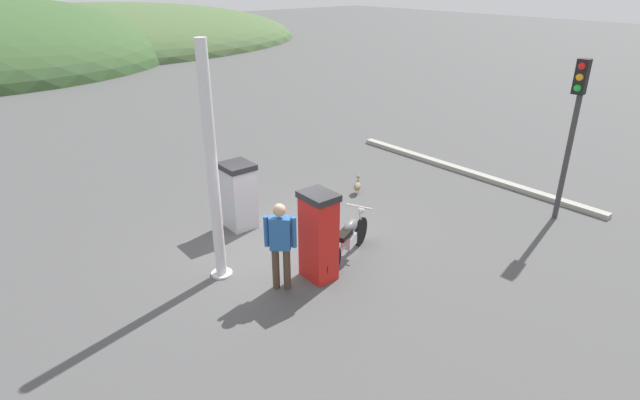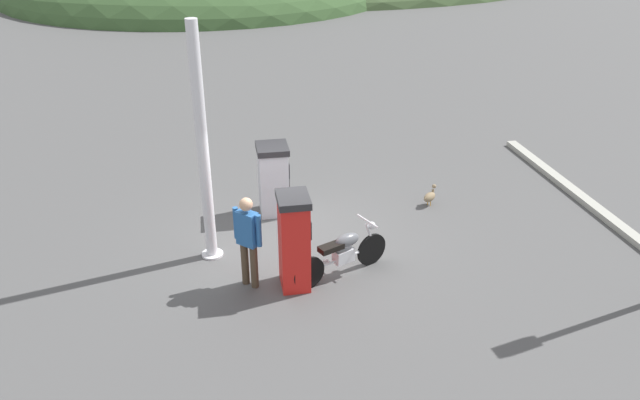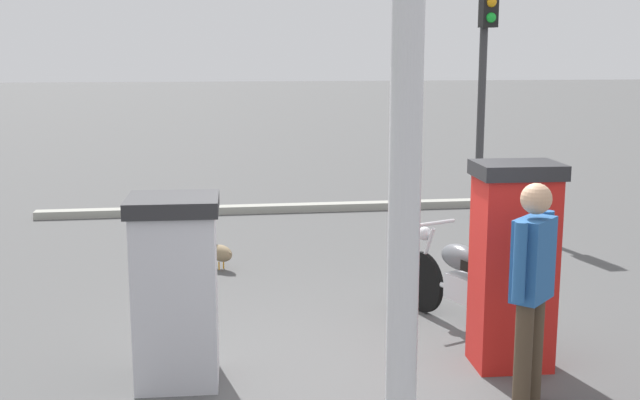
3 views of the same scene
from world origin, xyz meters
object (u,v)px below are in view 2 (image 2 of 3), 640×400
at_px(fuel_pump_near, 294,241).
at_px(canopy_support_pole, 203,152).
at_px(attendant_person, 248,236).
at_px(fuel_pump_far, 273,179).
at_px(wandering_duck, 430,196).
at_px(motorcycle_near_pump, 343,252).

distance_m(fuel_pump_near, canopy_support_pole, 2.20).
bearing_deg(fuel_pump_near, attendant_person, 169.37).
bearing_deg(fuel_pump_far, attendant_person, -106.26).
relative_size(attendant_person, canopy_support_pole, 0.39).
bearing_deg(wandering_duck, fuel_pump_near, -144.27).
relative_size(fuel_pump_far, wandering_duck, 3.37).
bearing_deg(fuel_pump_far, wandering_duck, -6.11).
bearing_deg(motorcycle_near_pump, attendant_person, 179.23).
bearing_deg(attendant_person, fuel_pump_near, -10.63).
relative_size(fuel_pump_far, motorcycle_near_pump, 0.82).
bearing_deg(canopy_support_pole, motorcycle_near_pump, -26.73).
bearing_deg(wandering_duck, canopy_support_pole, -166.35).
height_order(fuel_pump_far, attendant_person, attendant_person).
height_order(attendant_person, canopy_support_pole, canopy_support_pole).
bearing_deg(wandering_duck, motorcycle_near_pump, -137.21).
distance_m(motorcycle_near_pump, wandering_duck, 3.32).
relative_size(motorcycle_near_pump, attendant_person, 1.09).
bearing_deg(motorcycle_near_pump, fuel_pump_far, 108.36).
height_order(wandering_duck, canopy_support_pole, canopy_support_pole).
height_order(fuel_pump_near, fuel_pump_far, fuel_pump_near).
bearing_deg(motorcycle_near_pump, wandering_duck, 42.79).
bearing_deg(canopy_support_pole, fuel_pump_near, -42.36).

